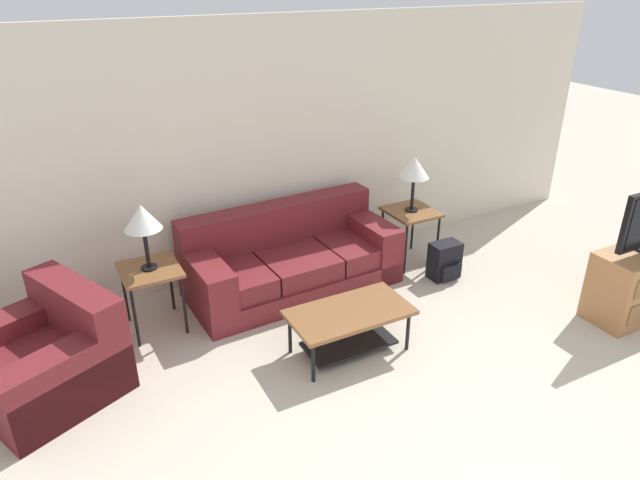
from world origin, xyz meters
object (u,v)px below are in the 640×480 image
(table_lamp_right, at_px, (414,169))
(backpack, at_px, (445,261))
(table_lamp_left, at_px, (142,219))
(side_table_left, at_px, (150,275))
(coffee_table, at_px, (349,321))
(couch, at_px, (291,261))
(side_table_right, at_px, (411,216))
(armchair, at_px, (47,359))

(table_lamp_right, relative_size, backpack, 1.50)
(table_lamp_left, xyz_separation_m, backpack, (2.91, -0.49, -0.89))
(side_table_left, bearing_deg, backpack, -9.62)
(coffee_table, distance_m, table_lamp_right, 1.99)
(side_table_left, bearing_deg, couch, 3.80)
(couch, distance_m, table_lamp_left, 1.61)
(side_table_left, height_order, table_lamp_right, table_lamp_right)
(side_table_left, xyz_separation_m, table_lamp_right, (2.80, -0.00, 0.54))
(table_lamp_right, height_order, backpack, table_lamp_right)
(couch, distance_m, table_lamp_right, 1.61)
(coffee_table, xyz_separation_m, side_table_right, (1.44, 1.13, 0.24))
(coffee_table, relative_size, side_table_left, 1.69)
(couch, distance_m, coffee_table, 1.23)
(couch, xyz_separation_m, table_lamp_left, (-1.40, -0.09, 0.79))
(coffee_table, height_order, backpack, coffee_table)
(backpack, bearing_deg, coffee_table, -157.46)
(couch, xyz_separation_m, armchair, (-2.32, -0.57, -0.01))
(side_table_left, bearing_deg, coffee_table, -39.67)
(couch, bearing_deg, coffee_table, -91.51)
(side_table_left, relative_size, table_lamp_left, 1.02)
(coffee_table, bearing_deg, side_table_left, 140.33)
(couch, relative_size, side_table_left, 3.53)
(armchair, distance_m, table_lamp_left, 1.31)
(side_table_left, bearing_deg, table_lamp_right, -0.00)
(side_table_left, xyz_separation_m, backpack, (2.91, -0.49, -0.35))
(armchair, height_order, backpack, armchair)
(coffee_table, height_order, side_table_right, side_table_right)
(side_table_left, xyz_separation_m, side_table_right, (2.80, 0.00, 0.00))
(side_table_right, distance_m, table_lamp_left, 2.85)
(couch, relative_size, armchair, 1.63)
(side_table_right, relative_size, table_lamp_left, 1.02)
(couch, distance_m, armchair, 2.39)
(coffee_table, height_order, table_lamp_right, table_lamp_right)
(table_lamp_right, bearing_deg, backpack, -77.78)
(armchair, xyz_separation_m, table_lamp_left, (0.92, 0.47, 0.80))
(table_lamp_right, bearing_deg, side_table_right, 75.96)
(armchair, bearing_deg, backpack, -0.27)
(armchair, bearing_deg, coffee_table, -16.05)
(side_table_right, relative_size, backpack, 1.53)
(side_table_right, height_order, table_lamp_right, table_lamp_right)
(armchair, relative_size, backpack, 3.30)
(coffee_table, bearing_deg, backpack, 22.54)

